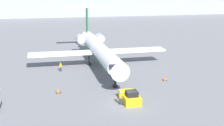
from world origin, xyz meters
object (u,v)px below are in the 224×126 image
object	(u,v)px
traffic_cone_left	(58,91)
traffic_cone_right	(165,78)
airplane_main	(99,49)
worker_by_wing	(61,67)
worker_near_tug	(121,97)
pushback_tug	(130,97)

from	to	relation	value
traffic_cone_left	traffic_cone_right	bearing A→B (deg)	7.21
airplane_main	traffic_cone_left	distance (m)	16.96
airplane_main	worker_by_wing	world-z (taller)	airplane_main
worker_near_tug	traffic_cone_right	distance (m)	13.00
airplane_main	traffic_cone_left	world-z (taller)	airplane_main
pushback_tug	traffic_cone_left	size ratio (longest dim) A/B	6.11
airplane_main	worker_near_tug	distance (m)	20.91
worker_by_wing	traffic_cone_left	xyz separation A→B (m)	(-1.08, -11.57, -0.55)
airplane_main	traffic_cone_right	xyz separation A→B (m)	(8.90, -12.08, -2.95)
pushback_tug	worker_near_tug	xyz separation A→B (m)	(-1.47, -0.77, 0.33)
airplane_main	pushback_tug	bearing A→B (deg)	-87.93
pushback_tug	traffic_cone_right	size ratio (longest dim) A/B	5.41
airplane_main	pushback_tug	size ratio (longest dim) A/B	7.64
traffic_cone_right	airplane_main	bearing A→B (deg)	126.38
traffic_cone_right	worker_near_tug	bearing A→B (deg)	-138.01
traffic_cone_left	worker_near_tug	bearing A→B (deg)	-39.50
pushback_tug	airplane_main	bearing A→B (deg)	92.07
pushback_tug	worker_near_tug	distance (m)	1.70
worker_by_wing	traffic_cone_right	bearing A→B (deg)	-29.66
airplane_main	worker_near_tug	xyz separation A→B (m)	(-0.75, -20.76, -2.34)
pushback_tug	worker_by_wing	xyz separation A→B (m)	(-8.25, 17.27, 0.17)
worker_near_tug	traffic_cone_left	bearing A→B (deg)	140.50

